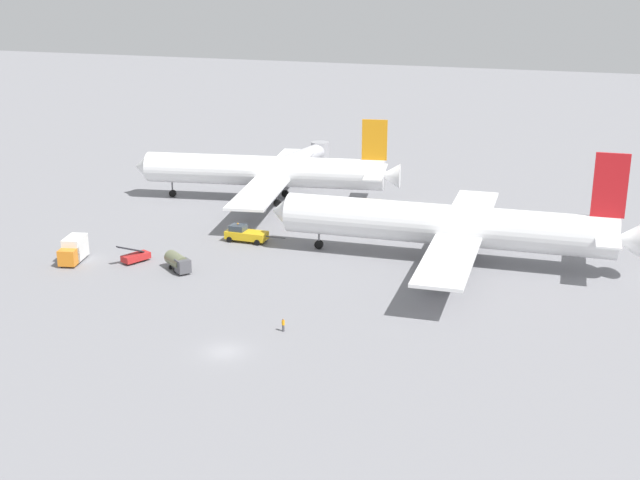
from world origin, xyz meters
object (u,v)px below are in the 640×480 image
(pushback_tug, at_px, (245,234))
(gse_fuel_bowser_stubby, at_px, (178,262))
(ground_crew_wing_walker_right, at_px, (283,325))
(gse_belt_loader_portside, at_px, (136,257))
(jet_bridge, at_px, (303,157))
(gse_catering_truck_tall, at_px, (73,250))
(airliner_being_pushed, at_px, (448,226))
(airliner_at_gate_left, at_px, (266,172))

(pushback_tug, height_order, gse_fuel_bowser_stubby, pushback_tug)
(gse_fuel_bowser_stubby, bearing_deg, ground_crew_wing_walker_right, -32.66)
(pushback_tug, relative_size, gse_belt_loader_portside, 1.92)
(jet_bridge, bearing_deg, gse_catering_truck_tall, -100.19)
(ground_crew_wing_walker_right, height_order, jet_bridge, jet_bridge)
(gse_fuel_bowser_stubby, distance_m, ground_crew_wing_walker_right, 25.52)
(airliner_being_pushed, height_order, gse_belt_loader_portside, airliner_being_pushed)
(airliner_being_pushed, distance_m, jet_bridge, 57.36)
(gse_catering_truck_tall, relative_size, jet_bridge, 0.29)
(pushback_tug, distance_m, gse_fuel_bowser_stubby, 15.67)
(gse_belt_loader_portside, bearing_deg, ground_crew_wing_walker_right, -27.19)
(airliner_being_pushed, relative_size, gse_belt_loader_portside, 10.43)
(pushback_tug, height_order, ground_crew_wing_walker_right, pushback_tug)
(pushback_tug, relative_size, ground_crew_wing_walker_right, 6.12)
(gse_fuel_bowser_stubby, bearing_deg, airliner_at_gate_left, 95.50)
(airliner_at_gate_left, xyz_separation_m, gse_fuel_bowser_stubby, (3.71, -38.49, -4.12))
(airliner_being_pushed, relative_size, pushback_tug, 5.42)
(gse_fuel_bowser_stubby, bearing_deg, gse_catering_truck_tall, -173.72)
(airliner_being_pushed, relative_size, gse_catering_truck_tall, 8.35)
(pushback_tug, height_order, gse_catering_truck_tall, gse_catering_truck_tall)
(airliner_at_gate_left, distance_m, pushback_tug, 24.41)
(airliner_at_gate_left, height_order, jet_bridge, airliner_at_gate_left)
(airliner_being_pushed, relative_size, gse_fuel_bowser_stubby, 10.30)
(airliner_at_gate_left, relative_size, gse_catering_truck_tall, 7.79)
(airliner_being_pushed, bearing_deg, pushback_tug, -176.64)
(airliner_at_gate_left, xyz_separation_m, gse_belt_loader_portside, (-3.92, -37.31, -4.63))
(jet_bridge, bearing_deg, ground_crew_wing_walker_right, -70.17)
(gse_belt_loader_portside, distance_m, ground_crew_wing_walker_right, 32.72)
(gse_catering_truck_tall, height_order, gse_fuel_bowser_stubby, gse_catering_truck_tall)
(gse_fuel_bowser_stubby, relative_size, ground_crew_wing_walker_right, 3.22)
(pushback_tug, bearing_deg, gse_belt_loader_portside, -126.61)
(ground_crew_wing_walker_right, bearing_deg, gse_catering_truck_tall, 162.20)
(gse_catering_truck_tall, bearing_deg, ground_crew_wing_walker_right, -17.80)
(ground_crew_wing_walker_right, bearing_deg, airliner_at_gate_left, 115.73)
(gse_belt_loader_portside, bearing_deg, jet_bridge, 87.35)
(jet_bridge, bearing_deg, gse_belt_loader_portside, -92.65)
(gse_catering_truck_tall, distance_m, jet_bridge, 62.22)
(airliner_at_gate_left, distance_m, gse_fuel_bowser_stubby, 38.89)
(airliner_at_gate_left, height_order, gse_fuel_bowser_stubby, airliner_at_gate_left)
(jet_bridge, bearing_deg, airliner_at_gate_left, -86.67)
(gse_belt_loader_portside, distance_m, jet_bridge, 58.41)
(gse_catering_truck_tall, xyz_separation_m, gse_belt_loader_portside, (8.30, 2.94, -0.93))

